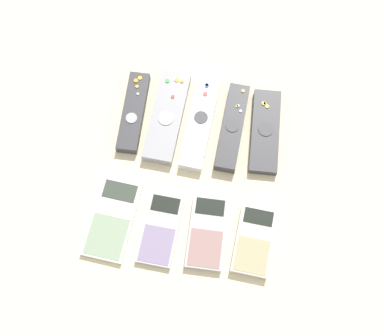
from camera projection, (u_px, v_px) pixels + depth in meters
ground_plane at (190, 183)px, 1.03m from camera, size 3.00×3.00×0.00m
remote_0 at (134, 112)px, 1.07m from camera, size 0.05×0.17×0.02m
remote_1 at (167, 117)px, 1.07m from camera, size 0.06×0.20×0.02m
remote_2 at (202, 121)px, 1.06m from camera, size 0.05×0.21×0.02m
remote_3 at (232, 127)px, 1.06m from camera, size 0.05×0.19×0.03m
remote_4 at (265, 131)px, 1.06m from camera, size 0.07×0.18×0.02m
calculator_0 at (112, 218)px, 1.00m from camera, size 0.09×0.16×0.01m
calculator_1 at (160, 229)px, 0.99m from camera, size 0.07×0.14×0.01m
calculator_2 at (207, 232)px, 0.99m from camera, size 0.07×0.14×0.02m
calculator_3 at (254, 241)px, 0.98m from camera, size 0.07×0.13×0.02m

